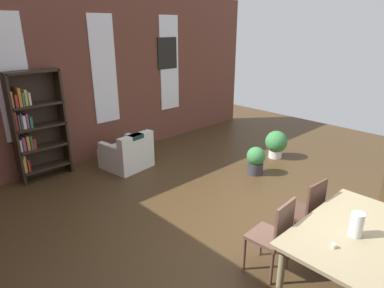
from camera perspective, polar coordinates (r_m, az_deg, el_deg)
ground_plane at (r=4.72m, az=16.15°, el=-16.19°), size 11.63×11.63×0.00m
back_wall_brick at (r=7.27m, az=-15.07°, el=10.93°), size 8.46×0.12×3.36m
window_pane_0 at (r=6.53m, az=-28.49°, el=9.81°), size 0.55×0.02×2.18m
window_pane_1 at (r=7.18m, az=-14.92°, el=12.20°), size 0.55×0.02×2.18m
window_pane_2 at (r=8.16m, az=-3.93°, el=13.63°), size 0.55×0.02×2.18m
dining_table at (r=3.89m, az=26.57°, el=-14.37°), size 1.63×1.02×0.75m
vase_on_table at (r=3.70m, az=26.51°, el=-12.33°), size 0.13×0.13×0.25m
tealight_candle_0 at (r=3.50m, az=23.21°, el=-15.84°), size 0.04×0.04×0.04m
dining_chair_far_right at (r=4.49m, az=19.11°, el=-10.83°), size 0.43×0.43×0.95m
dining_chair_far_left at (r=3.94m, az=13.92°, el=-14.88°), size 0.42×0.42×0.95m
bookshelf_tall at (r=6.58m, az=-25.45°, el=2.98°), size 0.91×0.30×1.99m
armchair_white at (r=6.75m, az=-11.05°, el=-1.76°), size 0.90×0.90×0.75m
potted_plant_by_shelf at (r=7.34m, az=14.30°, el=0.16°), size 0.47×0.47×0.60m
potted_plant_corner at (r=6.46m, az=10.94°, el=-2.68°), size 0.36×0.36×0.54m
framed_picture at (r=8.09m, az=-4.30°, el=15.33°), size 0.56×0.03×0.72m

